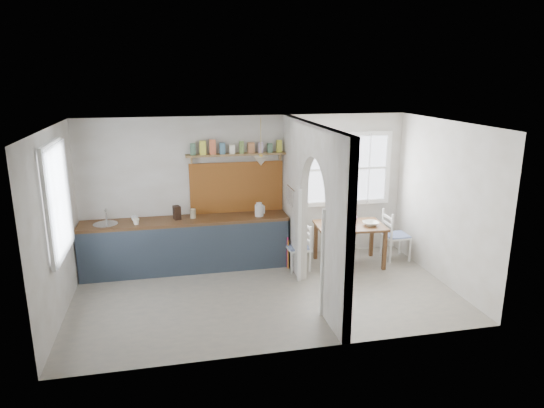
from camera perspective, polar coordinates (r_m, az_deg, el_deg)
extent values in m
cube|color=gray|center=(7.59, -0.68, -10.60)|extent=(5.80, 3.20, 0.01)
cube|color=silver|center=(6.87, -0.75, 9.34)|extent=(5.80, 3.20, 0.01)
cube|color=silver|center=(8.64, -2.83, 1.76)|extent=(5.80, 0.01, 2.60)
cube|color=silver|center=(5.64, 2.54, -5.54)|extent=(5.80, 0.01, 2.60)
cube|color=silver|center=(7.16, -24.13, -2.39)|extent=(0.01, 3.20, 2.60)
cube|color=silver|center=(8.18, 19.60, 0.13)|extent=(0.01, 3.20, 2.60)
cube|color=silver|center=(6.20, 7.88, -3.75)|extent=(0.12, 0.80, 2.60)
cube|color=silver|center=(8.22, 2.68, 1.05)|extent=(0.12, 1.20, 2.60)
cube|color=silver|center=(6.93, 5.30, 4.94)|extent=(0.12, 1.20, 1.05)
cube|color=brown|center=(8.36, -10.12, -1.94)|extent=(3.50, 0.60, 0.05)
cube|color=#2E3948|center=(8.23, -9.89, -5.51)|extent=(3.50, 0.03, 0.85)
cube|color=black|center=(8.55, -10.00, -4.73)|extent=(3.46, 0.45, 0.85)
cylinder|color=beige|center=(8.42, -18.99, -2.31)|extent=(0.40, 0.40, 0.02)
cube|color=#94441A|center=(8.58, -4.16, 1.97)|extent=(1.65, 0.03, 0.90)
cube|color=olive|center=(8.38, -4.15, 5.85)|extent=(1.75, 0.20, 0.03)
cube|color=#375C42|center=(8.30, -9.30, 6.33)|extent=(0.09, 0.09, 0.18)
cube|color=gold|center=(8.31, -8.15, 6.38)|extent=(0.09, 0.09, 0.18)
cube|color=#CF5E33|center=(8.32, -7.01, 6.44)|extent=(0.09, 0.09, 0.18)
cube|color=#345E74|center=(8.33, -5.87, 6.49)|extent=(0.09, 0.09, 0.18)
cube|color=beige|center=(8.35, -4.73, 6.53)|extent=(0.09, 0.09, 0.18)
cube|color=#56752F|center=(8.38, -3.60, 6.58)|extent=(0.09, 0.09, 0.18)
cube|color=#A66436|center=(8.40, -2.48, 6.62)|extent=(0.09, 0.09, 0.18)
cube|color=#A38CA9|center=(8.43, -1.36, 6.66)|extent=(0.09, 0.09, 0.18)
cube|color=#375C42|center=(8.46, -0.26, 6.69)|extent=(0.09, 0.09, 0.18)
cube|color=gold|center=(8.50, 0.84, 6.73)|extent=(0.09, 0.09, 0.18)
cone|color=beige|center=(8.12, -1.31, 5.08)|extent=(0.26, 0.26, 0.16)
cylinder|color=beige|center=(8.06, 2.26, 1.89)|extent=(0.02, 0.50, 0.02)
imported|color=white|center=(8.22, -15.70, -2.02)|extent=(0.12, 0.12, 0.10)
imported|color=silver|center=(8.44, -15.85, -1.64)|extent=(0.13, 0.13, 0.09)
cube|color=black|center=(8.35, -11.13, -1.00)|extent=(0.14, 0.17, 0.23)
cylinder|color=tan|center=(8.38, -9.27, -1.12)|extent=(0.13, 0.13, 0.16)
cube|color=#D2195D|center=(8.48, 1.84, -5.75)|extent=(0.02, 0.03, 0.55)
cube|color=#BF6A26|center=(8.45, 1.91, -6.01)|extent=(0.02, 0.03, 0.54)
imported|color=white|center=(8.60, 11.54, -2.27)|extent=(0.27, 0.27, 0.07)
imported|color=gray|center=(8.42, 9.06, -2.40)|extent=(0.14, 0.14, 0.10)
cylinder|color=black|center=(8.46, 7.38, -2.57)|extent=(0.24, 0.24, 0.02)
imported|color=#744E79|center=(8.75, 9.47, -1.49)|extent=(0.18, 0.18, 0.18)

